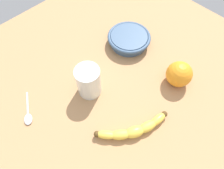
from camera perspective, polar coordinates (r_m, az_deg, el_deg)
name	(u,v)px	position (r cm, az deg, el deg)	size (l,w,h in cm)	color
wooden_tabletop	(121,112)	(63.37, 2.52, -7.84)	(120.00, 120.00, 3.00)	#AB7D52
banana	(134,130)	(58.33, 6.18, -12.64)	(11.73, 20.14, 3.26)	yellow
smoothie_glass	(89,82)	(61.27, -6.63, 0.76)	(7.48, 7.48, 10.56)	silver
ceramic_bowl	(129,39)	(75.57, 4.83, 12.77)	(15.69, 15.69, 3.98)	#3D5675
orange_fruit	(179,74)	(66.86, 18.51, 2.81)	(8.25, 8.25, 8.25)	orange
teaspoon	(28,117)	(65.59, -22.72, -8.56)	(10.40, 6.91, 0.80)	silver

